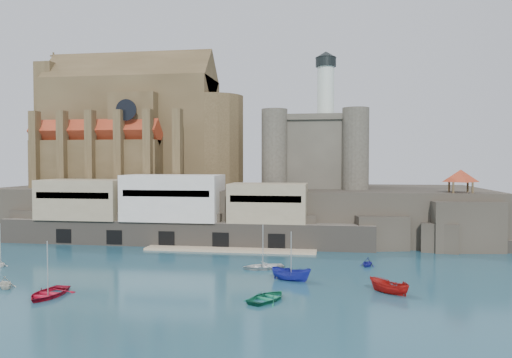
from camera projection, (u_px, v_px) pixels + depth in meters
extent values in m
plane|color=#184051|center=(189.00, 273.00, 69.25)|extent=(300.00, 300.00, 0.00)
cube|color=#29241E|center=(242.00, 210.00, 108.58)|extent=(100.00, 34.00, 10.00)
cube|color=#29241E|center=(37.00, 225.00, 98.18)|extent=(9.00, 5.00, 6.00)
cube|color=#29241E|center=(113.00, 227.00, 95.73)|extent=(9.00, 5.00, 6.00)
cube|color=#29241E|center=(199.00, 228.00, 93.12)|extent=(9.00, 5.00, 6.00)
cube|color=#29241E|center=(290.00, 230.00, 90.52)|extent=(9.00, 5.00, 6.00)
cube|color=#29241E|center=(380.00, 232.00, 88.06)|extent=(9.00, 5.00, 6.00)
cube|color=#665E52|center=(182.00, 233.00, 92.62)|extent=(70.00, 6.00, 4.50)
cube|color=tan|center=(230.00, 250.00, 86.72)|extent=(30.00, 4.00, 0.40)
cube|color=black|center=(64.00, 236.00, 93.15)|extent=(3.00, 0.40, 2.60)
cube|color=black|center=(115.00, 237.00, 91.62)|extent=(3.00, 0.40, 2.60)
cube|color=black|center=(167.00, 238.00, 90.09)|extent=(3.00, 0.40, 2.60)
cube|color=black|center=(221.00, 240.00, 88.55)|extent=(3.00, 0.40, 2.60)
cube|color=black|center=(277.00, 241.00, 87.02)|extent=(3.00, 0.40, 2.60)
cube|color=gray|center=(84.00, 199.00, 96.47)|extent=(16.00, 9.00, 7.50)
cube|color=beige|center=(173.00, 197.00, 93.69)|extent=(18.00, 9.00, 8.50)
cube|color=gray|center=(268.00, 203.00, 90.95)|extent=(14.00, 8.00, 7.00)
cube|color=#4D3D24|center=(131.00, 133.00, 113.95)|extent=(38.00, 14.00, 24.00)
cube|color=#4D3D24|center=(131.00, 80.00, 113.53)|extent=(38.00, 13.01, 13.01)
cylinder|color=#4D3D24|center=(212.00, 141.00, 111.11)|extent=(14.00, 14.00, 20.00)
cube|color=#4D3D24|center=(148.00, 142.00, 113.41)|extent=(10.00, 20.00, 20.00)
cube|color=#4D3D24|center=(96.00, 164.00, 105.43)|extent=(28.00, 5.00, 10.00)
cube|color=#4D3D24|center=(132.00, 164.00, 124.19)|extent=(28.00, 5.00, 10.00)
cube|color=#A2331B|center=(95.00, 133.00, 105.20)|extent=(28.00, 5.66, 5.66)
cube|color=#A2331B|center=(131.00, 137.00, 123.96)|extent=(28.00, 5.66, 5.66)
cube|color=#4D3D24|center=(54.00, 125.00, 116.79)|extent=(4.00, 10.00, 28.00)
cylinder|color=black|center=(126.00, 110.00, 101.30)|extent=(4.40, 0.30, 4.40)
cube|color=#4D3D24|center=(35.00, 150.00, 104.20)|extent=(1.60, 2.20, 16.00)
cube|color=#4D3D24|center=(63.00, 150.00, 103.25)|extent=(1.60, 2.20, 16.00)
cube|color=#4D3D24|center=(91.00, 149.00, 102.30)|extent=(1.60, 2.20, 16.00)
cube|color=#4D3D24|center=(119.00, 149.00, 101.35)|extent=(1.60, 2.20, 16.00)
cube|color=#4D3D24|center=(148.00, 149.00, 100.40)|extent=(1.60, 2.20, 16.00)
cube|color=#4D3D24|center=(178.00, 149.00, 99.44)|extent=(1.60, 2.20, 16.00)
cube|color=#454136|center=(316.00, 155.00, 106.70)|extent=(16.00, 16.00, 14.00)
cube|color=#454136|center=(316.00, 120.00, 106.44)|extent=(17.00, 17.00, 1.20)
cylinder|color=#454136|center=(274.00, 149.00, 99.99)|extent=(5.20, 5.20, 16.00)
cylinder|color=#454136|center=(356.00, 149.00, 97.53)|extent=(5.20, 5.20, 16.00)
cylinder|color=#454136|center=(282.00, 151.00, 115.79)|extent=(5.20, 5.20, 16.00)
cylinder|color=#454136|center=(352.00, 151.00, 113.34)|extent=(5.20, 5.20, 16.00)
cylinder|color=silver|center=(326.00, 95.00, 107.91)|extent=(3.60, 3.60, 12.00)
cylinder|color=black|center=(326.00, 62.00, 107.67)|extent=(4.40, 4.40, 2.00)
cone|color=black|center=(326.00, 55.00, 107.61)|extent=(4.60, 4.60, 1.40)
cube|color=#29241E|center=(460.00, 224.00, 88.34)|extent=(12.00, 10.00, 8.70)
cube|color=#29241E|center=(440.00, 237.00, 86.05)|extent=(6.00, 5.00, 5.00)
cube|color=#29241E|center=(486.00, 231.00, 89.59)|extent=(5.00, 4.00, 6.00)
cube|color=#4D3D24|center=(460.00, 199.00, 88.18)|extent=(4.20, 4.20, 0.30)
cylinder|color=#4D3D24|center=(453.00, 191.00, 86.80)|extent=(0.36, 0.36, 3.20)
cylinder|color=#4D3D24|center=(473.00, 192.00, 86.30)|extent=(0.36, 0.36, 3.20)
cylinder|color=#4D3D24|center=(449.00, 190.00, 89.96)|extent=(0.36, 0.36, 3.20)
cylinder|color=#4D3D24|center=(468.00, 191.00, 89.46)|extent=(0.36, 0.36, 3.20)
pyramid|color=#A2331B|center=(461.00, 176.00, 88.04)|extent=(6.40, 6.40, 2.20)
imported|color=#A90D24|center=(48.00, 296.00, 57.24)|extent=(4.66, 1.42, 6.49)
imported|color=silver|center=(5.00, 288.00, 61.06)|extent=(3.35, 3.32, 3.39)
imported|color=#22299C|center=(291.00, 280.00, 64.93)|extent=(2.65, 2.61, 5.50)
imported|color=#166F4D|center=(268.00, 300.00, 55.74)|extent=(4.32, 2.98, 5.90)
imported|color=white|center=(1.00, 267.00, 73.39)|extent=(2.75, 2.28, 2.74)
imported|color=#A1120F|center=(389.00, 293.00, 58.61)|extent=(2.72, 2.71, 5.11)
imported|color=silver|center=(263.00, 269.00, 72.11)|extent=(2.77, 4.47, 6.04)
imported|color=navy|center=(367.00, 266.00, 73.93)|extent=(3.01, 2.33, 3.07)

